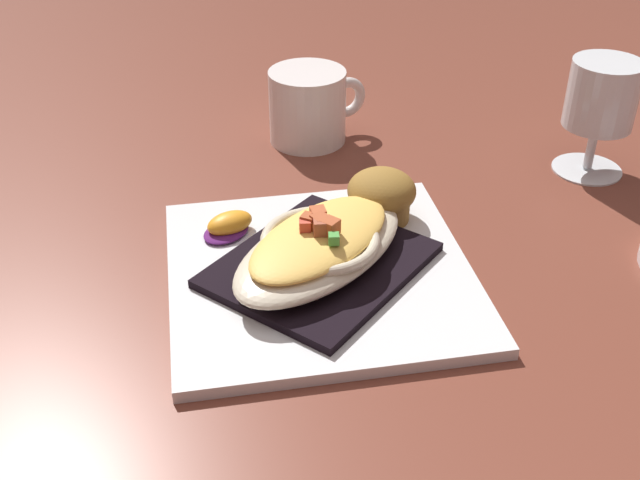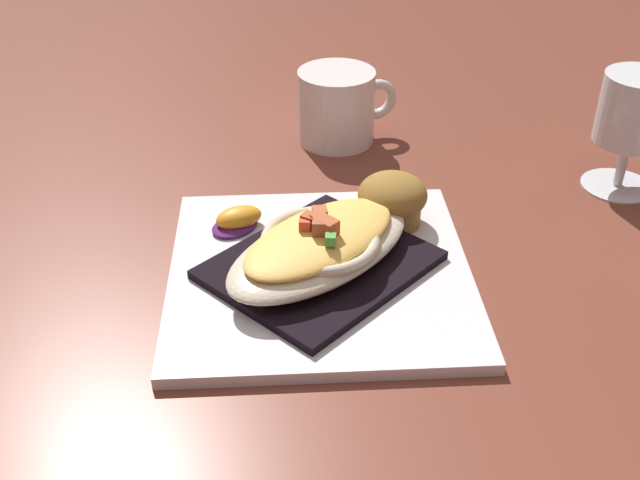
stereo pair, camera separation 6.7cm
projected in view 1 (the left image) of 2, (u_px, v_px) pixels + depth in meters
name	position (u px, v px, depth m)	size (l,w,h in m)	color
ground_plane	(320.00, 278.00, 0.69)	(2.60, 2.60, 0.00)	brown
square_plate	(320.00, 273.00, 0.69)	(0.26, 0.26, 0.01)	white
folded_napkin	(320.00, 265.00, 0.68)	(0.18, 0.15, 0.01)	black
gratin_dish	(320.00, 244.00, 0.67)	(0.21, 0.21, 0.05)	beige
muffin	(381.00, 195.00, 0.74)	(0.07, 0.07, 0.05)	olive
orange_garnish	(229.00, 226.00, 0.73)	(0.06, 0.06, 0.02)	#551C65
coffee_mug	(309.00, 110.00, 0.90)	(0.12, 0.09, 0.08)	white
stemmed_glass	(601.00, 102.00, 0.81)	(0.08, 0.08, 0.12)	white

